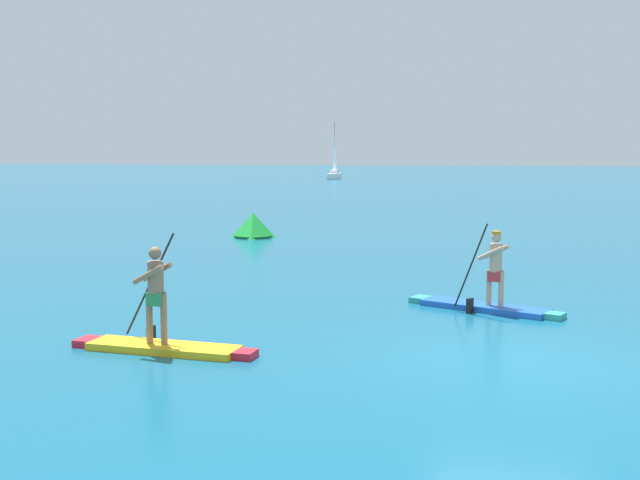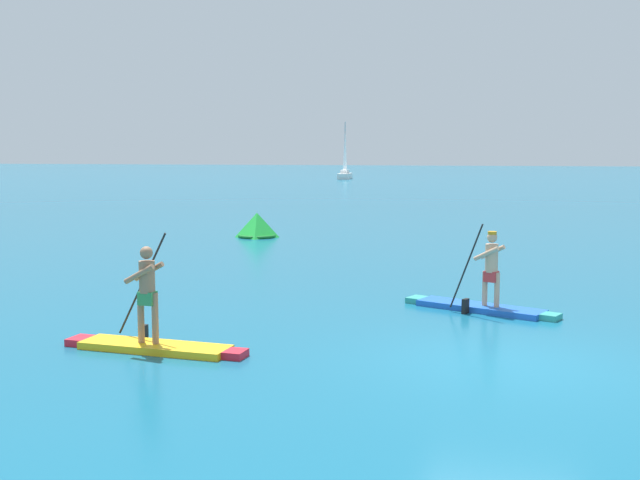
# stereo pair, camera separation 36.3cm
# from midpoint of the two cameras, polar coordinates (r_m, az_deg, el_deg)

# --- Properties ---
(ground) EXTENTS (440.00, 440.00, 0.00)m
(ground) POSITION_cam_midpoint_polar(r_m,az_deg,el_deg) (12.41, 13.37, -8.80)
(ground) COLOR #145B7A
(paddleboarder_near_left) EXTENTS (3.20, 0.86, 1.94)m
(paddleboarder_near_left) POSITION_cam_midpoint_polar(r_m,az_deg,el_deg) (12.89, -12.66, -6.68)
(paddleboarder_near_left) COLOR yellow
(paddleboarder_near_left) RESTS_ON ground
(paddleboarder_mid_center) EXTENTS (3.29, 1.51, 1.88)m
(paddleboarder_mid_center) POSITION_cam_midpoint_polar(r_m,az_deg,el_deg) (16.14, 11.72, -4.11)
(paddleboarder_mid_center) COLOR blue
(paddleboarder_mid_center) RESTS_ON ground
(race_marker_buoy) EXTENTS (1.55, 1.55, 0.97)m
(race_marker_buoy) POSITION_cam_midpoint_polar(r_m,az_deg,el_deg) (29.87, -5.38, 1.00)
(race_marker_buoy) COLOR green
(race_marker_buoy) RESTS_ON ground
(sailboat_left_horizon) EXTENTS (2.57, 6.23, 7.63)m
(sailboat_left_horizon) POSITION_cam_midpoint_polar(r_m,az_deg,el_deg) (103.11, 0.99, 5.15)
(sailboat_left_horizon) COLOR white
(sailboat_left_horizon) RESTS_ON ground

